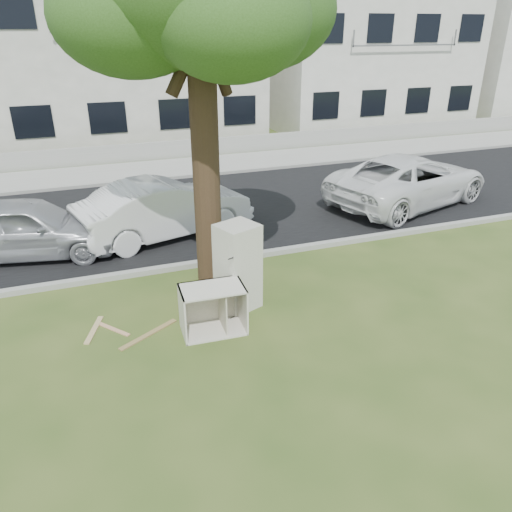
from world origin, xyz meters
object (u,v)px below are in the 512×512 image
object	(u,v)px
car_right	(409,180)
car_left	(27,228)
cabinet	(213,309)
fridge	(238,267)
car_center	(165,208)

from	to	relation	value
car_right	car_left	distance (m)	10.55
car_right	cabinet	bearing A→B (deg)	105.84
fridge	car_center	distance (m)	4.08
fridge	car_center	xyz separation A→B (m)	(-0.63, 4.03, -0.11)
car_right	car_left	world-z (taller)	car_right
car_center	car_right	world-z (taller)	car_right
cabinet	car_right	distance (m)	8.76
cabinet	car_center	world-z (taller)	car_center
car_center	car_left	xyz separation A→B (m)	(-3.22, -0.15, -0.03)
fridge	cabinet	size ratio (longest dim) A/B	1.52
car_left	car_right	bearing A→B (deg)	-77.41
car_center	car_left	distance (m)	3.23
fridge	car_right	size ratio (longest dim) A/B	0.31
fridge	car_right	bearing A→B (deg)	9.61
fridge	car_left	distance (m)	5.47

